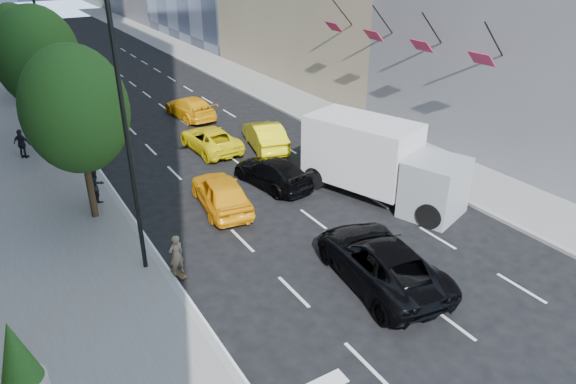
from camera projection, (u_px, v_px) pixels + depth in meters
ground at (350, 270)px, 19.10m from camera, size 160.00×160.00×0.00m
sidewalk_left at (6, 106)px, 37.92m from camera, size 6.00×120.00×0.15m
sidewalk_right at (237, 75)px, 46.78m from camera, size 4.00×120.00×0.15m
lamp_near at (130, 120)px, 16.68m from camera, size 2.13×0.22×10.00m
lamp_far at (45, 39)px, 30.51m from camera, size 2.13×0.22×10.00m
tree_near at (76, 110)px, 20.48m from camera, size 4.20×4.20×7.46m
tree_mid at (38, 58)px, 28.01m from camera, size 4.50×4.50×7.99m
tree_far at (15, 37)px, 38.30m from camera, size 3.90×3.90×6.92m
traffic_signal at (16, 28)px, 44.99m from camera, size 2.48×0.53×5.20m
facade_flags at (398, 37)px, 29.03m from camera, size 1.85×13.30×2.05m
skateboarder at (177, 258)px, 18.45m from camera, size 0.65×0.50×1.58m
black_sedan_lincoln at (380, 261)px, 18.21m from camera, size 3.49×6.27×1.66m
black_sedan_mercedes at (272, 172)px, 25.50m from camera, size 2.67×5.07×1.40m
taxi_a at (221, 192)px, 23.24m from camera, size 2.53×4.94×1.61m
taxi_b at (265, 135)px, 30.09m from camera, size 2.73×5.03×1.57m
taxi_c at (210, 139)px, 29.83m from camera, size 2.40×4.97×1.36m
taxi_d at (190, 107)px, 35.37m from camera, size 2.42×5.17×1.46m
city_bus at (69, 88)px, 36.87m from camera, size 5.54×11.53×3.13m
box_truck at (379, 161)px, 23.90m from camera, size 5.01×8.01×3.61m
pedestrian_a at (96, 187)px, 23.22m from camera, size 1.06×0.97×1.75m
pedestrian_b at (22, 144)px, 28.30m from camera, size 0.99×0.96×1.66m
planter_shrub at (20, 367)px, 12.82m from camera, size 1.13×1.13×2.72m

